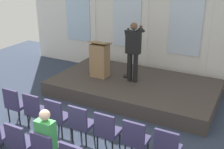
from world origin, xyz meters
TOP-DOWN VIEW (x-y plane):
  - rear_partition at (0.04, 5.75)m, footprint 10.23×0.14m
  - stage_platform at (0.00, 4.06)m, footprint 4.90×2.80m
  - speaker at (-0.04, 4.05)m, footprint 0.51×0.69m
  - mic_stand at (-0.34, 4.32)m, footprint 0.28×0.28m
  - lectern at (-1.12, 3.94)m, footprint 0.60×0.48m
  - chair_r0_c0 at (-1.95, 1.16)m, footprint 0.46×0.44m
  - chair_r0_c1 at (-1.30, 1.16)m, footprint 0.46×0.44m
  - chair_r0_c2 at (-0.65, 1.16)m, footprint 0.46×0.44m
  - chair_r0_c3 at (0.00, 1.16)m, footprint 0.46×0.44m
  - chair_r0_c4 at (0.65, 1.16)m, footprint 0.46×0.44m
  - chair_r0_c5 at (1.30, 1.16)m, footprint 0.46×0.44m
  - chair_r0_c6 at (1.95, 1.16)m, footprint 0.46×0.44m
  - chair_r1_c2 at (-0.65, 0.01)m, footprint 0.46×0.44m
  - audience_r1_c3 at (0.00, 0.09)m, footprint 0.36×0.39m

SIDE VIEW (x-z plane):
  - stage_platform at x=0.00m, z-range 0.00..0.42m
  - chair_r0_c0 at x=-1.95m, z-range 0.06..1.00m
  - chair_r0_c1 at x=-1.30m, z-range 0.06..1.00m
  - chair_r0_c2 at x=-0.65m, z-range 0.06..1.00m
  - chair_r0_c3 at x=0.00m, z-range 0.06..1.00m
  - chair_r0_c4 at x=0.65m, z-range 0.06..1.00m
  - chair_r0_c5 at x=1.30m, z-range 0.06..1.00m
  - chair_r0_c6 at x=1.95m, z-range 0.06..1.00m
  - chair_r1_c2 at x=-0.65m, z-range 0.06..1.00m
  - audience_r1_c3 at x=0.00m, z-range 0.07..1.43m
  - mic_stand at x=-0.34m, z-range -0.02..1.53m
  - lectern at x=-1.12m, z-range 0.39..1.55m
  - speaker at x=-0.04m, z-range 0.57..2.36m
  - rear_partition at x=0.04m, z-range 0.00..4.57m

